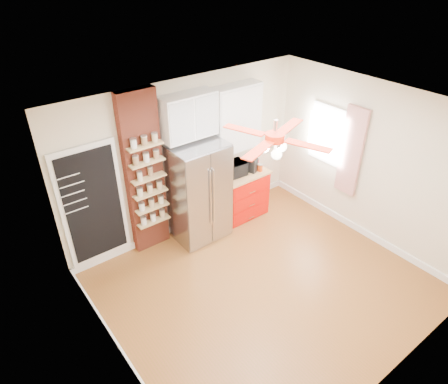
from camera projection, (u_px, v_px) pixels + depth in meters
floor at (264, 285)px, 6.04m from camera, size 4.50×4.50×0.00m
ceiling at (276, 116)px, 4.61m from camera, size 4.50×4.50×0.00m
wall_back at (187, 158)px, 6.67m from camera, size 4.50×0.02×2.70m
wall_front at (407, 302)px, 3.98m from camera, size 4.50×0.02×2.70m
wall_left at (112, 287)px, 4.16m from camera, size 0.02×4.00×2.70m
wall_right at (371, 164)px, 6.49m from camera, size 0.02×4.00×2.70m
chalkboard at (93, 206)px, 5.90m from camera, size 0.95×0.05×1.95m
brick_pillar at (144, 175)px, 6.18m from camera, size 0.60×0.16×2.70m
fridge at (198, 192)px, 6.65m from camera, size 0.90×0.70×1.75m
upper_glass_cabinet at (188, 116)px, 6.10m from camera, size 0.90×0.35×0.70m
red_cabinet at (241, 193)px, 7.41m from camera, size 0.94×0.64×0.90m
upper_shelf_unit at (236, 118)px, 6.77m from camera, size 0.90×0.30×1.15m
window at (328, 135)px, 6.98m from camera, size 0.04×0.75×1.05m
curtain at (351, 152)px, 6.64m from camera, size 0.06×0.40×1.55m
ceiling_fan at (275, 138)px, 4.76m from camera, size 1.40×1.40×0.44m
toaster_oven at (233, 169)px, 7.00m from camera, size 0.47×0.33×0.25m
coffee_maker at (251, 165)px, 7.13m from camera, size 0.21×0.23×0.26m
canister_left at (260, 168)px, 7.18m from camera, size 0.12×0.12×0.13m
canister_right at (256, 163)px, 7.32m from camera, size 0.14×0.14×0.16m
pantry_jar_oats at (140, 177)px, 5.94m from camera, size 0.10×0.10×0.14m
pantry_jar_beans at (150, 171)px, 6.08m from camera, size 0.11×0.11×0.14m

